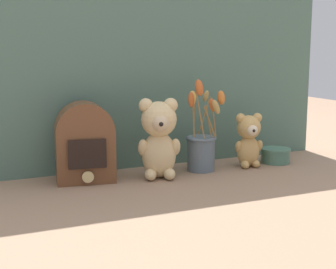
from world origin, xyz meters
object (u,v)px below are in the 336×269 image
(teddy_bear_medium, at_px, (249,139))
(flower_vase, at_px, (201,145))
(vintage_radio, at_px, (85,143))
(decorative_tin_tall, at_px, (276,155))
(teddy_bear_large, at_px, (159,137))

(teddy_bear_medium, height_order, flower_vase, flower_vase)
(vintage_radio, bearing_deg, decorative_tin_tall, -2.65)
(flower_vase, bearing_deg, vintage_radio, 175.98)
(flower_vase, xyz_separation_m, vintage_radio, (-0.38, 0.03, 0.03))
(flower_vase, distance_m, vintage_radio, 0.38)
(teddy_bear_medium, distance_m, vintage_radio, 0.55)
(vintage_radio, bearing_deg, teddy_bear_large, -13.87)
(teddy_bear_large, relative_size, decorative_tin_tall, 2.40)
(teddy_bear_medium, height_order, vintage_radio, vintage_radio)
(decorative_tin_tall, bearing_deg, teddy_bear_large, -177.07)
(decorative_tin_tall, bearing_deg, teddy_bear_medium, -175.32)
(vintage_radio, bearing_deg, teddy_bear_medium, -4.22)
(teddy_bear_medium, xyz_separation_m, flower_vase, (-0.17, 0.01, -0.01))
(teddy_bear_large, distance_m, flower_vase, 0.17)
(decorative_tin_tall, bearing_deg, vintage_radio, 177.35)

